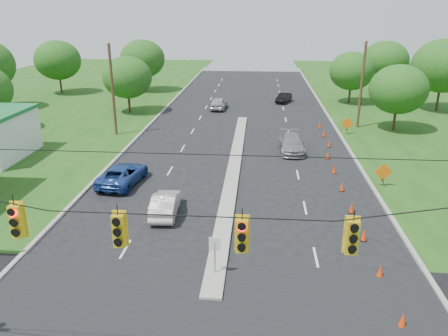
{
  "coord_description": "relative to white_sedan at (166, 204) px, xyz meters",
  "views": [
    {
      "loc": [
        1.88,
        -11.78,
        11.97
      ],
      "look_at": [
        -0.17,
        13.37,
        2.8
      ],
      "focal_mm": 35.0,
      "sensor_mm": 36.0,
      "label": 1
    }
  ],
  "objects": [
    {
      "name": "cone_0",
      "position": [
        11.54,
        -9.42,
        -0.34
      ],
      "size": [
        0.32,
        0.32,
        0.7
      ],
      "primitive_type": "cone",
      "color": "red",
      "rests_on": "ground"
    },
    {
      "name": "tree_12",
      "position": [
        17.72,
        35.58,
        3.65
      ],
      "size": [
        5.88,
        5.88,
        6.86
      ],
      "color": "black",
      "rests_on": "ground"
    },
    {
      "name": "cone_3",
      "position": [
        11.54,
        1.08,
        -0.34
      ],
      "size": [
        0.32,
        0.32,
        0.7
      ],
      "primitive_type": "cone",
      "color": "red",
      "rests_on": "ground"
    },
    {
      "name": "tree_10",
      "position": [
        27.72,
        31.58,
        4.89
      ],
      "size": [
        7.56,
        7.56,
        8.82
      ],
      "color": "black",
      "rests_on": "ground"
    },
    {
      "name": "tree_4",
      "position": [
        -24.28,
        39.58,
        4.27
      ],
      "size": [
        6.72,
        6.72,
        7.84
      ],
      "color": "black",
      "rests_on": "ground"
    },
    {
      "name": "tree_5",
      "position": [
        -10.28,
        27.58,
        3.65
      ],
      "size": [
        5.88,
        5.88,
        6.86
      ],
      "color": "black",
      "rests_on": "ground"
    },
    {
      "name": "dark_car_receding",
      "position": [
        8.96,
        35.67,
        -0.05
      ],
      "size": [
        2.49,
        4.12,
        1.28
      ],
      "primitive_type": "imported",
      "rotation": [
        0.0,
        0.0,
        -0.32
      ],
      "color": "black",
      "rests_on": "ground"
    },
    {
      "name": "cone_2",
      "position": [
        11.54,
        -2.42,
        -0.34
      ],
      "size": [
        0.32,
        0.32,
        0.7
      ],
      "primitive_type": "cone",
      "color": "red",
      "rests_on": "ground"
    },
    {
      "name": "tree_9",
      "position": [
        19.72,
        21.58,
        3.65
      ],
      "size": [
        5.88,
        5.88,
        6.86
      ],
      "color": "black",
      "rests_on": "ground"
    },
    {
      "name": "median",
      "position": [
        3.72,
        8.58,
        -0.69
      ],
      "size": [
        1.0,
        34.0,
        0.18
      ],
      "primitive_type": "cube",
      "color": "gray",
      "rests_on": "ground"
    },
    {
      "name": "white_sedan",
      "position": [
        0.0,
        0.0,
        0.0
      ],
      "size": [
        1.68,
        4.25,
        1.38
      ],
      "primitive_type": "imported",
      "rotation": [
        0.0,
        0.0,
        3.2
      ],
      "color": "beige",
      "rests_on": "ground"
    },
    {
      "name": "tree_6",
      "position": [
        -12.28,
        42.58,
        4.27
      ],
      "size": [
        6.72,
        6.72,
        7.84
      ],
      "color": "black",
      "rests_on": "ground"
    },
    {
      "name": "cone_8",
      "position": [
        12.14,
        18.58,
        -0.34
      ],
      "size": [
        0.32,
        0.32,
        0.7
      ],
      "primitive_type": "cone",
      "color": "red",
      "rests_on": "ground"
    },
    {
      "name": "tree_11",
      "position": [
        23.72,
        42.58,
        4.27
      ],
      "size": [
        6.72,
        6.72,
        7.84
      ],
      "color": "black",
      "rests_on": "ground"
    },
    {
      "name": "cone_5",
      "position": [
        11.54,
        8.08,
        -0.34
      ],
      "size": [
        0.32,
        0.32,
        0.7
      ],
      "primitive_type": "cone",
      "color": "red",
      "rests_on": "ground"
    },
    {
      "name": "silver_car_far",
      "position": [
        8.6,
        13.53,
        0.06
      ],
      "size": [
        2.23,
        5.23,
        1.5
      ],
      "primitive_type": "imported",
      "rotation": [
        0.0,
        0.0,
        0.02
      ],
      "color": "gray",
      "rests_on": "ground"
    },
    {
      "name": "work_sign_2",
      "position": [
        14.52,
        19.58,
        0.4
      ],
      "size": [
        1.27,
        0.58,
        1.37
      ],
      "color": "black",
      "rests_on": "ground"
    },
    {
      "name": "work_sign_1",
      "position": [
        14.52,
        5.58,
        0.4
      ],
      "size": [
        1.27,
        0.58,
        1.37
      ],
      "color": "black",
      "rests_on": "ground"
    },
    {
      "name": "blue_pickup",
      "position": [
        -4.14,
        4.71,
        0.04
      ],
      "size": [
        2.97,
        5.47,
        1.46
      ],
      "primitive_type": "imported",
      "rotation": [
        0.0,
        0.0,
        3.03
      ],
      "color": "navy",
      "rests_on": "ground"
    },
    {
      "name": "cone_4",
      "position": [
        11.54,
        4.58,
        -0.34
      ],
      "size": [
        0.32,
        0.32,
        0.7
      ],
      "primitive_type": "cone",
      "color": "red",
      "rests_on": "ground"
    },
    {
      "name": "curb_right",
      "position": [
        13.82,
        17.58,
        -0.69
      ],
      "size": [
        0.25,
        110.0,
        0.16
      ],
      "primitive_type": "cube",
      "color": "gray",
      "rests_on": "ground"
    },
    {
      "name": "curb_left",
      "position": [
        -6.38,
        17.58,
        -0.69
      ],
      "size": [
        0.25,
        110.0,
        0.16
      ],
      "primitive_type": "cube",
      "color": "gray",
      "rests_on": "ground"
    },
    {
      "name": "median_sign",
      "position": [
        3.72,
        -6.42,
        0.77
      ],
      "size": [
        0.55,
        0.06,
        2.05
      ],
      "color": "gray",
      "rests_on": "ground"
    },
    {
      "name": "utility_pole_far_left",
      "position": [
        -8.78,
        17.58,
        3.81
      ],
      "size": [
        0.28,
        0.28,
        9.0
      ],
      "primitive_type": "cylinder",
      "color": "#422D1C",
      "rests_on": "ground"
    },
    {
      "name": "cone_1",
      "position": [
        11.54,
        -5.92,
        -0.34
      ],
      "size": [
        0.32,
        0.32,
        0.7
      ],
      "primitive_type": "cone",
      "color": "red",
      "rests_on": "ground"
    },
    {
      "name": "cone_7",
      "position": [
        12.14,
        15.08,
        -0.34
      ],
      "size": [
        0.32,
        0.32,
        0.7
      ],
      "primitive_type": "cone",
      "color": "red",
      "rests_on": "ground"
    },
    {
      "name": "cone_9",
      "position": [
        12.14,
        22.08,
        -0.34
      ],
      "size": [
        0.32,
        0.32,
        0.7
      ],
      "primitive_type": "cone",
      "color": "red",
      "rests_on": "ground"
    },
    {
      "name": "utility_pole_far_right",
      "position": [
        16.22,
        22.58,
        3.81
      ],
      "size": [
        0.28,
        0.28,
        9.0
      ],
      "primitive_type": "cylinder",
      "color": "#422D1C",
      "rests_on": "ground"
    },
    {
      "name": "signal_span",
      "position": [
        3.67,
        -13.42,
        4.28
      ],
      "size": [
        25.6,
        0.32,
        9.0
      ],
      "color": "#422D1C",
      "rests_on": "ground"
    },
    {
      "name": "cone_6",
      "position": [
        11.54,
        11.58,
        -0.34
      ],
      "size": [
        0.32,
        0.32,
        0.7
      ],
      "primitive_type": "cone",
      "color": "red",
      "rests_on": "ground"
    },
    {
      "name": "silver_car_oncoming",
      "position": [
        0.48,
        30.62,
        0.07
      ],
      "size": [
        2.1,
        4.58,
        1.52
      ],
      "primitive_type": "imported",
      "rotation": [
        0.0,
        0.0,
        3.07
      ],
      "color": "#A5A5A5",
      "rests_on": "ground"
    }
  ]
}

